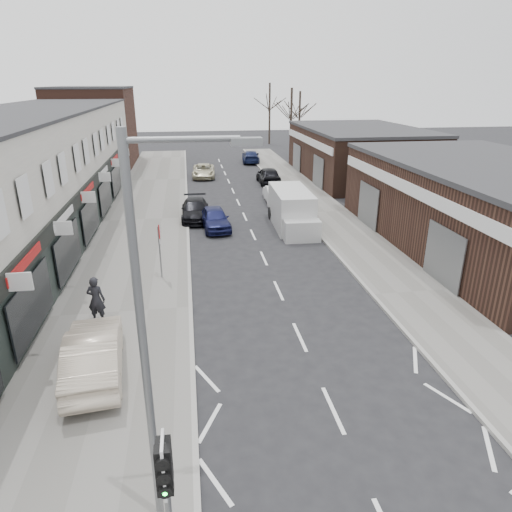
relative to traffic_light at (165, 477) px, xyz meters
name	(u,v)px	position (x,y,z in m)	size (l,w,h in m)	color
ground	(358,464)	(4.40, 2.02, -2.41)	(160.00, 160.00, 0.00)	black
pavement_left	(145,220)	(-2.35, 24.02, -2.35)	(5.50, 64.00, 0.12)	slate
pavement_right	(325,212)	(10.15, 24.02, -2.35)	(3.50, 64.00, 0.12)	slate
shop_terrace_left	(15,179)	(-9.10, 21.52, 1.14)	(8.00, 41.00, 7.10)	beige
brick_block_far	(94,128)	(-9.10, 47.02, 1.59)	(8.00, 10.00, 8.00)	#45261D
right_unit_near	(489,208)	(16.90, 16.02, -0.16)	(10.00, 18.00, 4.50)	#3A231A
right_unit_far	(359,154)	(16.90, 36.02, -0.16)	(10.00, 16.00, 4.50)	#3A231A
tree_far_a	(290,156)	(13.40, 50.02, -2.41)	(3.60, 3.60, 8.00)	#382D26
tree_far_b	(298,149)	(15.90, 56.02, -2.41)	(3.60, 3.60, 7.50)	#382D26
tree_far_c	(269,144)	(12.90, 62.02, -2.41)	(3.60, 3.60, 8.50)	#382D26
traffic_light	(165,477)	(0.00, 0.00, 0.00)	(0.28, 0.60, 3.10)	slate
street_lamp	(152,330)	(-0.13, 1.22, 2.20)	(2.23, 0.22, 8.00)	slate
warning_sign	(159,235)	(-0.76, 14.02, -0.21)	(0.12, 0.80, 2.70)	slate
white_van	(292,210)	(7.05, 21.22, -1.29)	(2.30, 6.17, 2.38)	silver
sedan_on_pavement	(94,353)	(-2.52, 6.64, -1.54)	(1.60, 4.58, 1.51)	#C4B39D
pedestrian	(96,300)	(-3.01, 10.06, -1.36)	(0.68, 0.45, 1.87)	black
parked_car_left_a	(215,218)	(2.20, 21.57, -1.73)	(1.62, 4.04, 1.38)	#161A46
parked_car_left_b	(195,210)	(1.04, 23.92, -1.76)	(1.83, 4.50, 1.31)	black
parked_car_left_c	(204,171)	(2.20, 38.21, -1.79)	(2.08, 4.51, 1.25)	beige
parked_car_right_a	(275,194)	(7.18, 27.69, -1.76)	(1.40, 4.00, 1.32)	white
parked_car_right_b	(268,175)	(7.90, 34.43, -1.66)	(1.79, 4.45, 1.51)	black
parked_car_right_c	(251,157)	(7.90, 46.05, -1.74)	(1.89, 4.64, 1.35)	#141C3F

